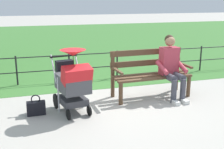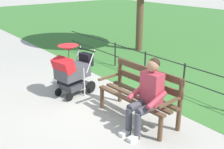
{
  "view_description": "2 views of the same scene",
  "coord_description": "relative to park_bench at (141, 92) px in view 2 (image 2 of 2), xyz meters",
  "views": [
    {
      "loc": [
        1.53,
        5.12,
        1.99
      ],
      "look_at": [
        0.09,
        0.25,
        0.62
      ],
      "focal_mm": 45.69,
      "sensor_mm": 36.0,
      "label": 1
    },
    {
      "loc": [
        -4.01,
        3.09,
        2.54
      ],
      "look_at": [
        -0.08,
        -0.04,
        0.66
      ],
      "focal_mm": 42.94,
      "sensor_mm": 36.0,
      "label": 2
    }
  ],
  "objects": [
    {
      "name": "ground_plane",
      "position": [
        0.83,
        0.12,
        -0.53
      ],
      "size": [
        60.0,
        60.0,
        0.0
      ],
      "primitive_type": "plane",
      "color": "#ADA89E"
    },
    {
      "name": "park_bench",
      "position": [
        0.0,
        0.0,
        0.0
      ],
      "size": [
        1.62,
        0.66,
        0.96
      ],
      "color": "brown",
      "rests_on": "ground"
    },
    {
      "name": "person_on_bench",
      "position": [
        -0.37,
        0.22,
        0.15
      ],
      "size": [
        0.55,
        0.74,
        1.28
      ],
      "color": "#42424C",
      "rests_on": "ground"
    },
    {
      "name": "stroller",
      "position": [
        1.67,
        0.46,
        0.07
      ],
      "size": [
        0.65,
        0.95,
        1.15
      ],
      "color": "black",
      "rests_on": "ground"
    },
    {
      "name": "handbag",
      "position": [
        2.31,
        0.39,
        -0.4
      ],
      "size": [
        0.32,
        0.14,
        0.37
      ],
      "color": "black",
      "rests_on": "ground"
    },
    {
      "name": "park_fence",
      "position": [
        0.33,
        -1.56,
        -0.1
      ],
      "size": [
        8.62,
        0.04,
        0.7
      ],
      "color": "black",
      "rests_on": "ground"
    }
  ]
}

